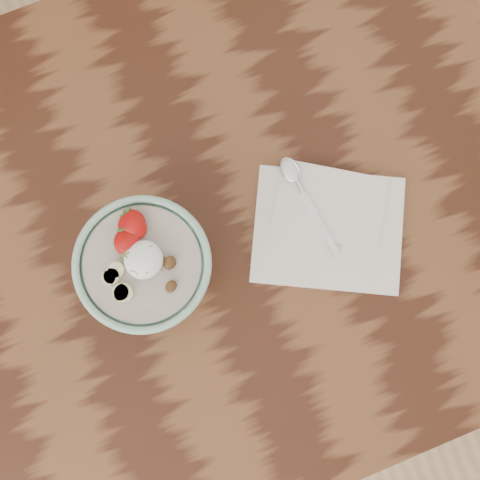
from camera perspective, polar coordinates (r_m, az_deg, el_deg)
name	(u,v)px	position (r cm, az deg, el deg)	size (l,w,h in cm)	color
table	(210,230)	(114.44, -2.55, 0.83)	(160.00, 90.00, 75.00)	#35180D
breakfast_bowl	(145,266)	(98.37, -8.07, -2.23)	(19.69, 19.69, 13.19)	#8CBCA3
napkin	(328,224)	(105.37, 7.55, 1.33)	(29.09, 27.21, 1.42)	white
spoon	(298,183)	(104.92, 4.95, 4.84)	(3.76, 17.49, 0.91)	silver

